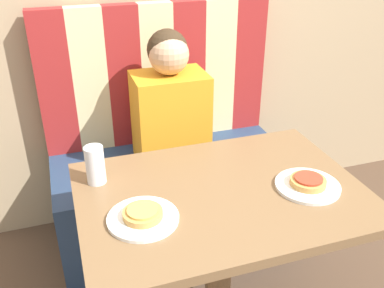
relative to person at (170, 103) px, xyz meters
name	(u,v)px	position (x,y,z in m)	size (l,w,h in m)	color
booth_seat	(173,198)	(0.00, 0.00, -0.54)	(1.15, 0.56, 0.48)	navy
booth_backrest	(157,75)	(0.00, 0.24, 0.06)	(1.15, 0.07, 0.70)	maroon
dining_table	(221,213)	(0.00, -0.65, -0.16)	(0.97, 0.70, 0.71)	brown
person	(170,103)	(0.00, 0.00, 0.00)	(0.34, 0.24, 0.63)	orange
plate_left	(143,218)	(-0.29, -0.73, -0.06)	(0.22, 0.22, 0.01)	white
plate_right	(307,186)	(0.29, -0.73, -0.06)	(0.22, 0.22, 0.01)	white
pizza_left	(143,213)	(-0.29, -0.73, -0.04)	(0.12, 0.12, 0.03)	#C68E47
pizza_right	(308,181)	(0.29, -0.73, -0.04)	(0.12, 0.12, 0.03)	#C68E47
drinking_cup	(95,165)	(-0.40, -0.46, 0.00)	(0.07, 0.07, 0.14)	silver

